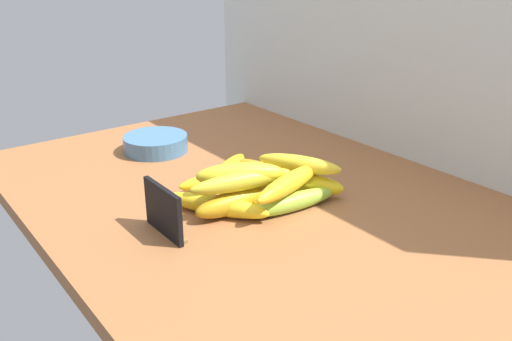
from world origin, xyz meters
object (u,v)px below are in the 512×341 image
Objects in this scene: banana_0 at (229,177)px; banana_4 at (293,202)px; fruit_bowl at (156,143)px; banana_3 at (300,183)px; banana_11 at (289,183)px; chalkboard_sign at (164,212)px; banana_9 at (240,175)px; banana_8 at (299,164)px; banana_7 at (268,172)px; banana_10 at (242,181)px; banana_6 at (216,205)px; banana_5 at (238,201)px; banana_2 at (258,189)px; banana_1 at (229,168)px.

banana_4 is (15.79, 2.73, -0.12)cm from banana_0.
banana_3 is at bearing 15.90° from fruit_bowl.
banana_11 reaches higher than banana_0.
banana_4 is at bearing 74.34° from chalkboard_sign.
banana_9 is 8.62cm from banana_11.
fruit_bowl is 38.89cm from banana_8.
banana_4 is 10.47cm from banana_9.
banana_10 is (8.76, -12.60, 4.33)cm from banana_7.
banana_0 is 12.49cm from banana_6.
banana_3 is 0.99× the size of banana_5.
banana_8 and banana_10 have the same top height.
banana_5 is at bearing -27.10° from banana_0.
banana_6 is (-6.94, -11.56, 0.11)cm from banana_4.
chalkboard_sign is 0.60× the size of banana_4.
banana_4 is 13.48cm from banana_6.
banana_9 is (35.76, -1.86, 4.63)cm from fruit_bowl.
banana_3 is at bearing 70.19° from banana_2.
chalkboard_sign is 0.68× the size of banana_8.
banana_5 reaches higher than banana_1.
banana_8 is at bearing 37.78° from banana_0.
banana_8 reaches higher than banana_1.
banana_7 is (-6.17, 7.13, -0.31)cm from banana_2.
chalkboard_sign is at bearing -85.91° from banana_6.
banana_8 is (1.26, 27.76, 2.11)cm from chalkboard_sign.
banana_4 is at bearing 15.22° from banana_2.
fruit_bowl reaches higher than banana_4.
banana_8 is at bearing 88.55° from banana_5.
banana_10 reaches higher than banana_0.
banana_0 reaches higher than banana_4.
banana_11 is (18.92, -0.27, 3.39)cm from banana_1.
banana_8 reaches higher than fruit_bowl.
banana_9 is 0.82× the size of banana_11.
banana_1 is 8.04cm from banana_7.
fruit_bowl is 0.79× the size of banana_4.
banana_1 is at bearing -159.22° from banana_3.
banana_7 is 15.94cm from banana_10.
banana_5 is at bearing -125.07° from banana_10.
fruit_bowl is 39.00cm from banana_3.
fruit_bowl is 42.42cm from banana_4.
banana_5 is at bearing -92.71° from banana_3.
fruit_bowl is 0.74× the size of banana_6.
fruit_bowl is (-35.94, 17.19, -2.00)cm from chalkboard_sign.
banana_5 is (-5.28, -8.11, 0.50)cm from banana_4.
banana_5 is 1.05× the size of banana_8.
banana_7 is 1.16× the size of banana_8.
banana_3 is (2.82, 7.82, 0.21)cm from banana_2.
banana_3 is at bearing 37.37° from banana_0.
banana_1 is 16.68cm from banana_5.
banana_10 reaches higher than banana_7.
banana_9 reaches higher than banana_10.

